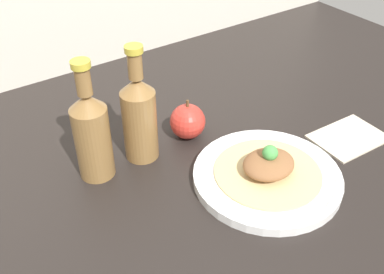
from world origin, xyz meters
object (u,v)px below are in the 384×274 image
cider_bottle_left (92,133)px  apple (188,121)px  plate (267,176)px  cider_bottle_right (139,116)px  plated_food (268,166)px

cider_bottle_left → apple: cider_bottle_left is taller
plate → cider_bottle_right: cider_bottle_right is taller
plated_food → cider_bottle_left: 32.93cm
apple → cider_bottle_right: bearing=-179.8°
apple → plate: bearing=-78.2°
cider_bottle_left → apple: size_ratio=2.67×
plated_food → cider_bottle_right: cider_bottle_right is taller
plated_food → cider_bottle_right: size_ratio=0.84×
plated_food → cider_bottle_right: 26.16cm
plated_food → cider_bottle_left: cider_bottle_left is taller
cider_bottle_left → cider_bottle_right: 9.83cm
plate → apple: apple is taller
plate → cider_bottle_left: cider_bottle_left is taller
plated_food → cider_bottle_right: (-15.43, 20.25, 6.03)cm
plate → plated_food: plated_food is taller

